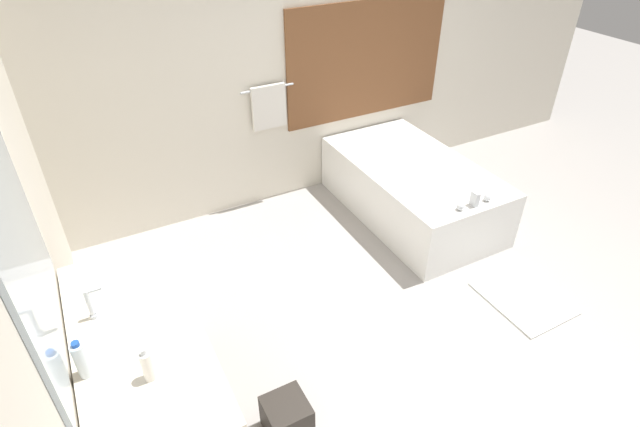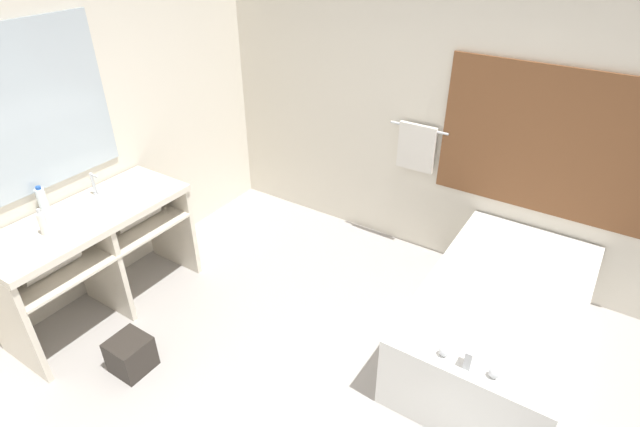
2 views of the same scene
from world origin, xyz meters
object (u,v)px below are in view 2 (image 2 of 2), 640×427
Objects in this scene: bathtub at (499,316)px; waste_bin at (131,354)px; water_bottle_1 at (42,201)px; soap_dispenser at (43,223)px.

bathtub is 2.51m from waste_bin.
water_bottle_1 is 0.84× the size of waste_bin.
bathtub is 3.24m from water_bottle_1.
soap_dispenser is at bearing -32.10° from water_bottle_1.
bathtub is at bearing 37.19° from waste_bin.
water_bottle_1 is 1.10× the size of soap_dispenser.
soap_dispenser is at bearing 178.41° from waste_bin.
water_bottle_1 is 1.22m from waste_bin.
bathtub is 8.37× the size of water_bottle_1.
soap_dispenser reaches higher than waste_bin.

